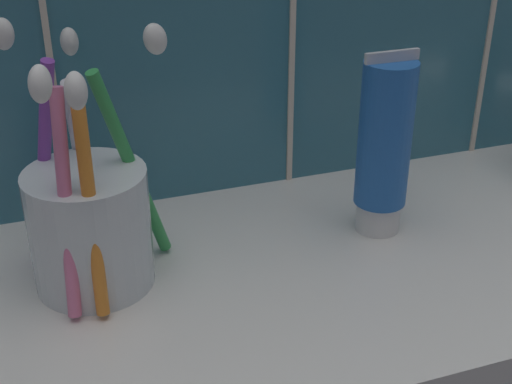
% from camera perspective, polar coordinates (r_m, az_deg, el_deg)
% --- Properties ---
extents(sink_counter, '(0.79, 0.28, 0.02)m').
position_cam_1_polar(sink_counter, '(0.55, 5.89, -6.17)').
color(sink_counter, silver).
rests_on(sink_counter, ground).
extents(toothbrush_cup, '(0.12, 0.15, 0.18)m').
position_cam_1_polar(toothbrush_cup, '(0.50, -13.21, -2.11)').
color(toothbrush_cup, silver).
rests_on(toothbrush_cup, sink_counter).
extents(toothpaste_tube, '(0.04, 0.04, 0.15)m').
position_cam_1_polar(toothpaste_tube, '(0.55, 10.21, 3.67)').
color(toothpaste_tube, white).
rests_on(toothpaste_tube, sink_counter).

